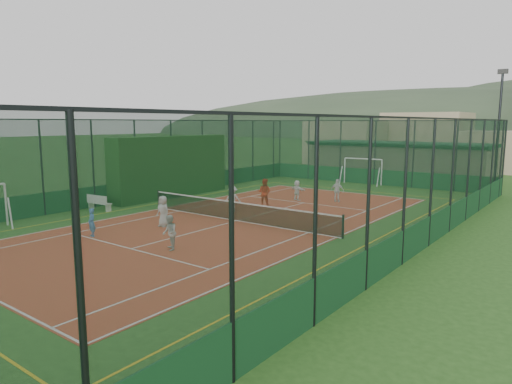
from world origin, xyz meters
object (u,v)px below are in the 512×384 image
child_near_left (163,211)px  child_near_right (170,233)px  child_near_mid (92,223)px  child_far_back (297,190)px  white_bench (100,203)px  child_far_right (337,190)px  futsal_goal_far (363,171)px  child_far_left (233,199)px  floodlight_ne (498,134)px  clubhouse (397,160)px  coach (264,192)px

child_near_left → child_near_right: 4.14m
child_near_mid → child_far_back: size_ratio=0.96×
white_bench → child_far_right: child_far_right is taller
futsal_goal_far → child_far_back: size_ratio=2.46×
futsal_goal_far → child_far_left: (-0.81, -15.02, -0.28)m
floodlight_ne → child_near_mid: floodlight_ne is taller
floodlight_ne → child_far_right: size_ratio=5.87×
clubhouse → child_near_right: clubhouse is taller
clubhouse → child_near_mid: (-2.93, -28.16, -0.96)m
child_far_right → coach: bearing=42.9°
futsal_goal_far → child_near_mid: size_ratio=2.56×
white_bench → child_far_right: bearing=42.9°
clubhouse → child_far_left: (-1.63, -20.37, -0.85)m
floodlight_ne → white_bench: 25.44m
child_far_left → child_far_back: (0.77, 5.35, -0.08)m
futsal_goal_far → child_near_right: size_ratio=2.29×
coach → child_far_back: bearing=-112.1°
child_near_left → child_far_back: 10.07m
clubhouse → white_bench: bearing=-107.7°
floodlight_ne → coach: size_ratio=5.10×
child_far_left → child_far_right: bearing=-157.1°
coach → clubhouse: bearing=-107.8°
child_near_mid → futsal_goal_far: bearing=95.8°
child_near_right → floodlight_ne: bearing=108.9°
child_far_right → futsal_goal_far: bearing=-88.0°
clubhouse → child_far_right: size_ratio=10.82×
white_bench → child_far_left: child_far_left is taller
child_far_back → floodlight_ne: bearing=-119.3°
child_near_right → child_far_left: child_far_left is taller
child_far_left → clubhouse: bearing=-136.1°
child_near_mid → child_far_left: (1.30, 7.79, 0.10)m
futsal_goal_far → clubhouse: bearing=76.3°
floodlight_ne → child_far_back: floodlight_ne is taller
white_bench → floodlight_ne: bearing=43.6°
futsal_goal_far → coach: 12.57m
child_far_back → child_far_right: bearing=-140.9°
coach → child_near_mid: bearing=67.2°
futsal_goal_far → coach: size_ratio=1.92×
floodlight_ne → child_near_left: (-10.56, -19.63, -3.39)m
coach → child_near_right: bearing=91.3°
child_far_back → child_near_mid: bearing=96.3°
child_near_left → coach: 7.15m
futsal_goal_far → coach: bearing=-97.2°
child_far_back → child_near_left: bearing=99.0°
clubhouse → child_near_left: bearing=-94.5°
child_far_right → child_near_right: bearing=77.1°
floodlight_ne → child_near_mid: size_ratio=6.79×
floodlight_ne → child_near_right: bearing=-108.2°
floodlight_ne → child_near_right: 23.61m
floodlight_ne → child_near_mid: (-11.53, -22.76, -3.51)m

